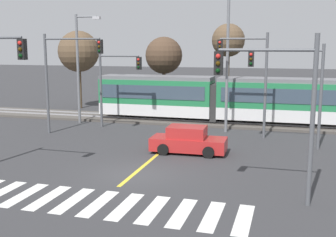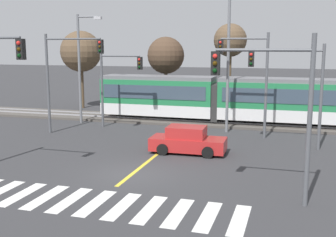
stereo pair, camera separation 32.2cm
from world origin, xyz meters
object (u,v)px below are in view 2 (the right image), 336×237
Objects in this scene: traffic_light_near_right at (276,95)px; bare_tree_west at (166,56)px; sedan_crossing at (188,141)px; street_lamp_west at (81,62)px; traffic_light_far_left at (115,77)px; bare_tree_far_west at (81,52)px; light_rail_tram at (217,97)px; traffic_light_far_right at (251,70)px; street_lamp_centre at (230,54)px; traffic_light_mid_left at (65,68)px; bare_tree_east at (230,41)px; traffic_light_mid_right at (296,79)px.

bare_tree_west reaches higher than traffic_light_near_right.
street_lamp_west reaches higher than sedan_crossing.
bare_tree_far_west is (-7.10, 8.27, 1.66)m from traffic_light_far_left.
bare_tree_west reaches higher than light_rail_tram.
traffic_light_near_right is at bearing -80.14° from traffic_light_far_right.
bare_tree_west reaches higher than sedan_crossing.
traffic_light_mid_left is at bearing -160.22° from street_lamp_centre.
street_lamp_west is at bearing -139.46° from bare_tree_east.
traffic_light_mid_right is (0.73, 9.37, -0.08)m from traffic_light_near_right.
sedan_crossing is 0.51× the size of street_lamp_west.
traffic_light_far_left is 8.43m from street_lamp_centre.
traffic_light_mid_right is at bearing -66.07° from bare_tree_east.
traffic_light_near_right is 1.10× the size of traffic_light_far_left.
traffic_light_near_right is 0.87× the size of bare_tree_far_west.
street_lamp_west reaches higher than traffic_light_mid_right.
street_lamp_centre reaches higher than traffic_light_far_left.
bare_tree_west is 6.07m from bare_tree_east.
bare_tree_east is at bearing 54.36° from traffic_light_far_left.
traffic_light_far_left is (-12.55, 3.03, -0.31)m from traffic_light_mid_right.
bare_tree_west is (0.99, 9.48, 1.30)m from traffic_light_far_left.
traffic_light_mid_right is 16.28m from street_lamp_west.
traffic_light_mid_left is (-9.10, -6.85, 2.46)m from light_rail_tram.
bare_tree_west is (8.09, 1.21, -0.36)m from bare_tree_far_west.
light_rail_tram is 2.33× the size of bare_tree_east.
light_rail_tram is 8.77m from bare_tree_west.
traffic_light_near_right reaches higher than sedan_crossing.
traffic_light_mid_right reaches higher than traffic_light_far_left.
traffic_light_far_right reaches higher than traffic_light_mid_right.
light_rail_tram is 2.74× the size of traffic_light_mid_left.
bare_tree_east is at bearing 54.40° from traffic_light_mid_left.
traffic_light_mid_left is at bearing -125.47° from traffic_light_far_left.
light_rail_tram is 16.96m from traffic_light_near_right.
street_lamp_west is at bearing 178.17° from street_lamp_centre.
light_rail_tram is 4.36× the size of sedan_crossing.
traffic_light_mid_right is 0.90× the size of traffic_light_mid_left.
street_lamp_centre is (-1.54, 1.34, 0.96)m from traffic_light_far_right.
traffic_light_far_right is 0.86× the size of bare_tree_east.
traffic_light_mid_left is 4.26m from street_lamp_west.
bare_tree_far_west is (-16.88, 9.00, 0.98)m from traffic_light_far_right.
sedan_crossing is 7.18m from traffic_light_mid_right.
street_lamp_centre is (10.50, 3.78, 0.90)m from traffic_light_mid_left.
bare_tree_west is at bearing 84.01° from traffic_light_far_left.
traffic_light_near_right is 1.05× the size of traffic_light_mid_right.
traffic_light_mid_left is at bearing -168.56° from traffic_light_far_right.
traffic_light_near_right is (4.92, -6.52, 3.45)m from sedan_crossing.
traffic_light_mid_left is at bearing 146.72° from traffic_light_near_right.
traffic_light_mid_right is 14.81m from traffic_light_mid_left.
street_lamp_centre reaches higher than traffic_light_mid_left.
sedan_crossing is 0.70× the size of traffic_light_mid_right.
traffic_light_mid_left is 15.88m from bare_tree_east.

